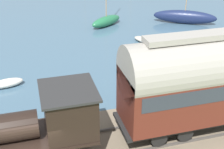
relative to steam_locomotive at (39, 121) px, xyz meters
The scene contains 5 objects.
steam_locomotive is the anchor object (origin of this frame).
sailboat_navy 22.93m from the steam_locomotive, 42.74° to the right, with size 4.17×6.05×6.10m.
sailboat_green 19.80m from the steam_locomotive, 22.82° to the right, with size 3.06×3.85×9.01m.
rowboat_off_pier 8.17m from the steam_locomotive, 12.22° to the left, with size 1.17×2.17×0.53m.
rowboat_near_shore 16.17m from the steam_locomotive, 37.42° to the right, with size 2.60×2.08×0.43m.
Camera 1 is at (-10.29, -0.48, 9.68)m, focal length 50.00 mm.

